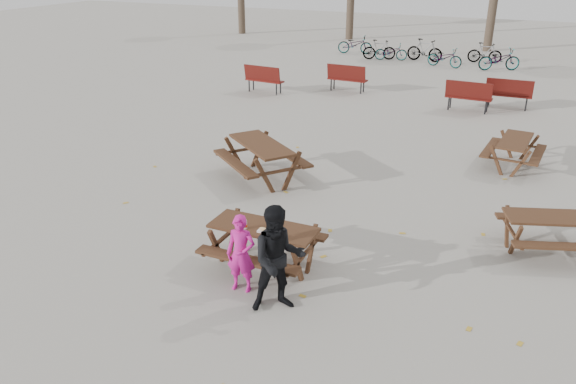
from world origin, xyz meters
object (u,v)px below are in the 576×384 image
at_px(picnic_table_north, 262,161).
at_px(child, 241,254).
at_px(main_picnic_table, 264,236).
at_px(picnic_table_east, 551,234).
at_px(soda_bottle, 245,225).
at_px(adult, 278,259).
at_px(food_tray, 263,231).
at_px(picnic_table_far, 513,153).

bearing_deg(picnic_table_north, child, -29.26).
distance_m(main_picnic_table, child, 0.76).
bearing_deg(picnic_table_east, soda_bottle, -168.74).
relative_size(adult, picnic_table_north, 0.83).
distance_m(main_picnic_table, food_tray, 0.29).
distance_m(main_picnic_table, picnic_table_north, 4.02).
bearing_deg(picnic_table_east, main_picnic_table, -169.28).
bearing_deg(soda_bottle, adult, -38.92).
height_order(food_tray, picnic_table_far, food_tray).
bearing_deg(adult, soda_bottle, 106.32).
xyz_separation_m(soda_bottle, picnic_table_far, (3.74, 7.02, -0.49)).
xyz_separation_m(main_picnic_table, picnic_table_east, (4.43, 2.56, -0.23)).
xyz_separation_m(child, picnic_table_far, (3.52, 7.58, -0.29)).
relative_size(child, picnic_table_north, 0.63).
height_order(soda_bottle, picnic_table_east, soda_bottle).
bearing_deg(food_tray, main_picnic_table, 116.28).
distance_m(child, picnic_table_east, 5.55).
height_order(picnic_table_north, picnic_table_far, picnic_table_north).
relative_size(food_tray, child, 0.14).
bearing_deg(adult, picnic_table_east, 8.90).
distance_m(child, adult, 0.80).
xyz_separation_m(food_tray, picnic_table_far, (3.41, 7.01, -0.44)).
bearing_deg(main_picnic_table, adult, -53.10).
bearing_deg(adult, picnic_table_north, 84.61).
bearing_deg(picnic_table_east, picnic_table_far, 83.00).
bearing_deg(child, adult, -24.24).
distance_m(food_tray, picnic_table_far, 7.81).
height_order(main_picnic_table, picnic_table_north, picnic_table_north).
bearing_deg(main_picnic_table, food_tray, -63.72).
bearing_deg(picnic_table_east, adult, -155.62).
bearing_deg(picnic_table_north, picnic_table_east, 28.78).
height_order(main_picnic_table, food_tray, food_tray).
xyz_separation_m(food_tray, picnic_table_east, (4.34, 2.74, -0.44)).
relative_size(child, adult, 0.77).
height_order(soda_bottle, adult, adult).
xyz_separation_m(main_picnic_table, soda_bottle, (-0.23, -0.19, 0.26)).
xyz_separation_m(picnic_table_north, picnic_table_far, (5.33, 3.25, -0.08)).
height_order(food_tray, child, child).
height_order(food_tray, soda_bottle, soda_bottle).
xyz_separation_m(child, picnic_table_north, (-1.82, 4.33, -0.21)).
bearing_deg(child, picnic_table_east, 28.60).
xyz_separation_m(food_tray, adult, (0.64, -0.79, 0.05)).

